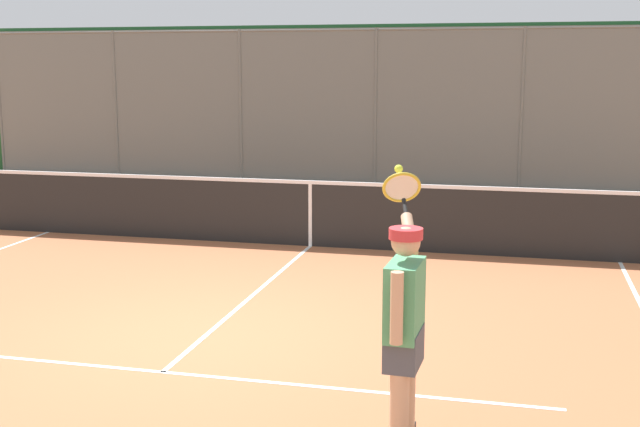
% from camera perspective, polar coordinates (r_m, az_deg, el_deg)
% --- Properties ---
extents(ground_plane, '(60.00, 60.00, 0.00)m').
position_cam_1_polar(ground_plane, '(8.14, -7.97, -8.42)').
color(ground_plane, '#A8603D').
extents(court_line_markings, '(8.57, 9.34, 0.01)m').
position_cam_1_polar(court_line_markings, '(6.99, -12.08, -11.73)').
color(court_line_markings, white).
rests_on(court_line_markings, ground).
extents(fence_backdrop, '(20.44, 1.37, 3.41)m').
position_cam_1_polar(fence_backdrop, '(17.58, 4.23, 7.31)').
color(fence_backdrop, slate).
rests_on(fence_backdrop, ground).
extents(tennis_net, '(11.01, 0.09, 1.07)m').
position_cam_1_polar(tennis_net, '(11.84, -0.67, 0.07)').
color(tennis_net, '#2D2D2D').
rests_on(tennis_net, ground).
extents(tennis_player, '(0.43, 1.34, 1.84)m').
position_cam_1_polar(tennis_player, '(5.59, 5.84, -7.51)').
color(tennis_player, black).
rests_on(tennis_player, ground).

